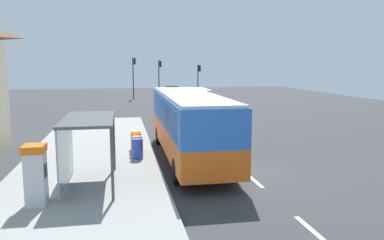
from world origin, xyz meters
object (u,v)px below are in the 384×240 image
Objects in this scene: recycling_bin_orange at (137,146)px; recycling_bin_yellow at (136,140)px; recycling_bin_blue at (137,149)px; recycling_bin_red at (136,143)px; bus at (189,122)px; bus_shelter at (80,134)px; ticket_machine at (36,174)px; traffic_light_median at (160,73)px; sedan_near at (172,91)px; traffic_light_far_side at (134,72)px; traffic_light_near_side at (199,76)px; white_van at (197,99)px.

recycling_bin_yellow is at bearing 90.00° from recycling_bin_orange.
recycling_bin_blue and recycling_bin_red have the same top height.
recycling_bin_red is at bearing 151.99° from bus.
bus_shelter is at bearing -116.96° from recycling_bin_orange.
recycling_bin_orange is 0.70m from recycling_bin_red.
bus reaches higher than recycling_bin_blue.
traffic_light_median is (8.02, 40.02, 2.23)m from ticket_machine.
recycling_bin_orange is at bearing -90.00° from recycling_bin_yellow.
recycling_bin_orange is (-2.49, 0.62, -1.19)m from bus.
traffic_light_far_side reaches higher than sedan_near.
bus is 2.43× the size of traffic_light_near_side.
recycling_bin_yellow is (-2.49, 2.02, -1.19)m from bus.
traffic_light_far_side reaches higher than bus_shelter.
white_van is at bearing -71.60° from traffic_light_far_side.
bus is at bearing 43.40° from ticket_machine.
recycling_bin_orange is at bearing -90.00° from recycling_bin_red.
bus is 2.15× the size of traffic_light_median.
white_van is 1.32× the size of bus_shelter.
bus reaches higher than recycling_bin_orange.
bus is 5.68× the size of ticket_machine.
traffic_light_median is at bearing 82.09° from recycling_bin_red.
traffic_light_far_side is (1.09, 33.01, 2.95)m from recycling_bin_orange.
recycling_bin_yellow is at bearing 90.00° from recycling_bin_red.
ticket_machine reaches higher than recycling_bin_yellow.
traffic_light_near_side is (9.71, 31.51, 2.39)m from recycling_bin_red.
ticket_machine is 40.88m from traffic_light_median.
sedan_near is at bearing 79.30° from recycling_bin_yellow.
bus_shelter is (-8.61, -21.41, 0.75)m from white_van.
traffic_light_far_side is 1.07× the size of traffic_light_median.
white_van is 25.26m from ticket_machine.
traffic_light_median is at bearing -133.55° from sedan_near.
recycling_bin_orange is 5.09m from bus_shelter.
recycling_bin_yellow is 6.33m from bus_shelter.
traffic_light_median is at bearing 82.41° from recycling_bin_blue.
bus is 11.61× the size of recycling_bin_red.
bus is at bearing -102.40° from traffic_light_near_side.
recycling_bin_orange is at bearing -97.75° from traffic_light_median.
traffic_light_far_side is (-8.61, 0.80, 0.56)m from traffic_light_near_side.
recycling_bin_blue is 2.10m from recycling_bin_yellow.
bus_shelter is at bearing -111.91° from white_van.
sedan_near is at bearing 131.68° from traffic_light_near_side.
recycling_bin_blue is at bearing -178.24° from bus.
recycling_bin_red is (0.00, 1.40, 0.00)m from recycling_bin_blue.
traffic_light_median reaches higher than sedan_near.
recycling_bin_blue is 33.85m from traffic_light_far_side.
bus is at bearing -93.51° from traffic_light_median.
ticket_machine is at bearing -122.99° from bus_shelter.
white_van is 0.96× the size of traffic_light_far_side.
traffic_light_far_side is at bearing 83.43° from ticket_machine.
traffic_light_far_side reaches higher than white_van.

